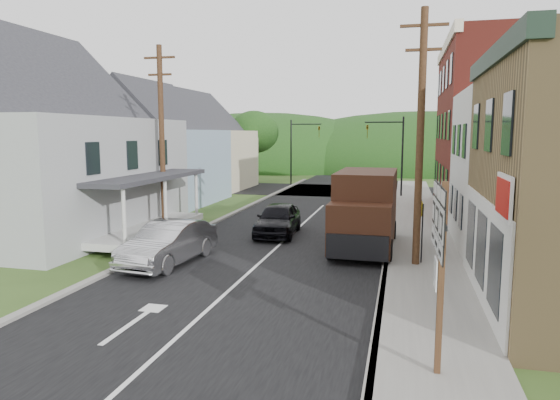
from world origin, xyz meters
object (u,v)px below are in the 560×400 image
Objects in this scene: dark_sedan at (278,219)px; warning_sign at (422,223)px; silver_sedan at (169,244)px; delivery_van at (365,211)px; route_sign_cluster at (439,251)px.

dark_sedan is 7.69m from warning_sign.
dark_sedan is (2.60, 6.09, -0.02)m from silver_sedan.
silver_sedan is at bearing -116.55° from dark_sedan.
delivery_van is at bearing 153.78° from warning_sign.
silver_sedan is 9.21m from warning_sign.
delivery_van reaches higher than dark_sedan.
silver_sedan is 1.26× the size of route_sign_cluster.
dark_sedan is 14.43m from route_sign_cluster.
warning_sign is at bearing -44.28° from delivery_van.
route_sign_cluster reaches higher than delivery_van.
warning_sign reaches higher than dark_sedan.
route_sign_cluster is at bearing -67.01° from dark_sedan.
route_sign_cluster is 8.66m from warning_sign.
warning_sign is (8.98, 1.87, 0.83)m from silver_sedan.
delivery_van reaches higher than warning_sign.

